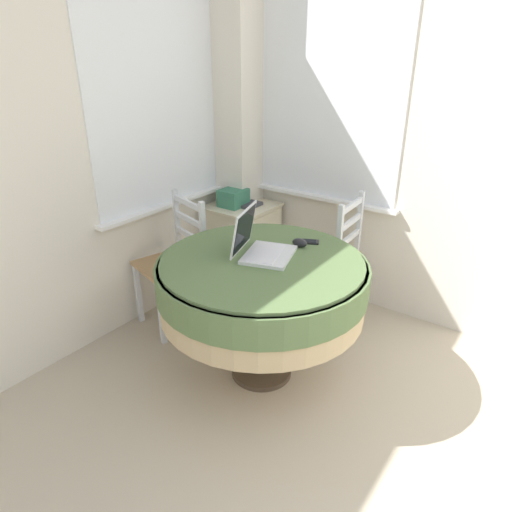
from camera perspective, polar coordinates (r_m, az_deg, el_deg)
corner_room_shell at (r=2.53m, az=8.20°, el=12.78°), size 4.09×5.09×2.55m
round_dining_table at (r=2.51m, az=0.74°, el=-3.37°), size 1.15×1.15×0.75m
laptop at (r=2.47m, az=0.51°, el=1.29°), size 0.38×0.37×0.26m
computer_mouse at (r=2.60m, az=5.49°, el=1.67°), size 0.06×0.09×0.05m
cell_phone at (r=2.67m, az=6.68°, el=1.80°), size 0.10×0.13×0.01m
dining_chair_near_back_window at (r=3.14m, az=-10.07°, el=-0.97°), size 0.49×0.49×0.91m
dining_chair_near_right_window at (r=3.22m, az=9.16°, el=-0.23°), size 0.42×0.42×0.91m
corner_cabinet at (r=3.71m, az=-1.68°, el=1.53°), size 0.49×0.48×0.66m
storage_box at (r=3.57m, az=-2.85°, el=7.30°), size 0.20×0.18×0.13m
book_on_cabinet at (r=3.59m, az=-1.21°, el=6.54°), size 0.18×0.20×0.02m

